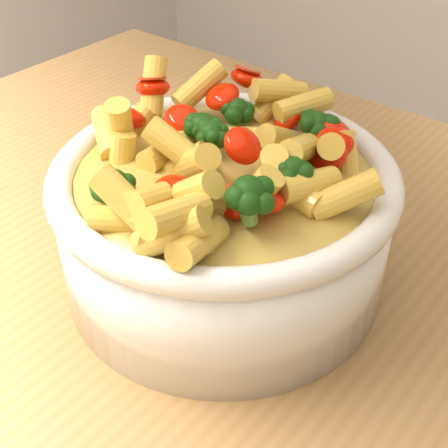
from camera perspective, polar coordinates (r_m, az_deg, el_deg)
The scene contains 2 objects.
serving_bowl at distance 0.47m, azimuth 0.00°, elevation 0.13°, with size 0.25×0.25×0.11m.
pasta_salad at distance 0.44m, azimuth 0.00°, elevation 7.32°, with size 0.20×0.20×0.05m.
Camera 1 is at (0.12, -0.27, 1.24)m, focal length 50.00 mm.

